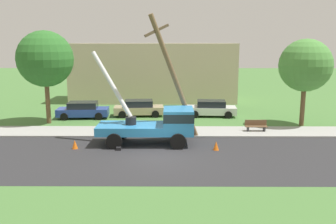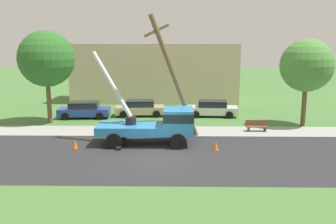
{
  "view_description": "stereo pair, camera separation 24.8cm",
  "coord_description": "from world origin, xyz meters",
  "px_view_note": "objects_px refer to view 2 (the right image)",
  "views": [
    {
      "loc": [
        0.65,
        -20.31,
        6.6
      ],
      "look_at": [
        0.49,
        3.01,
        2.08
      ],
      "focal_mm": 39.06,
      "sensor_mm": 36.0,
      "label": 1
    },
    {
      "loc": [
        0.89,
        -20.3,
        6.6
      ],
      "look_at": [
        0.49,
        3.01,
        2.08
      ],
      "focal_mm": 39.06,
      "sensor_mm": 36.0,
      "label": 2
    }
  ],
  "objects_px": {
    "leaning_utility_pole": "(174,77)",
    "parked_sedan_white": "(212,108)",
    "parked_sedan_blue": "(84,110)",
    "utility_truck": "(158,123)",
    "traffic_cone_ahead": "(216,146)",
    "parked_sedan_tan": "(140,108)",
    "roadside_tree_far": "(307,66)",
    "park_bench": "(257,126)",
    "roadside_tree_near": "(46,59)",
    "traffic_cone_behind": "(75,144)",
    "traffic_cone_curbside": "(182,136)"
  },
  "relations": [
    {
      "from": "park_bench",
      "to": "roadside_tree_far",
      "type": "xyz_separation_m",
      "value": [
        4.14,
        2.21,
        4.3
      ]
    },
    {
      "from": "traffic_cone_curbside",
      "to": "park_bench",
      "type": "height_order",
      "value": "park_bench"
    },
    {
      "from": "utility_truck",
      "to": "parked_sedan_blue",
      "type": "relative_size",
      "value": 1.5
    },
    {
      "from": "utility_truck",
      "to": "traffic_cone_behind",
      "type": "bearing_deg",
      "value": -167.34
    },
    {
      "from": "traffic_cone_curbside",
      "to": "park_bench",
      "type": "relative_size",
      "value": 0.35
    },
    {
      "from": "parked_sedan_blue",
      "to": "roadside_tree_near",
      "type": "xyz_separation_m",
      "value": [
        -2.34,
        -2.05,
        4.51
      ]
    },
    {
      "from": "traffic_cone_ahead",
      "to": "roadside_tree_far",
      "type": "height_order",
      "value": "roadside_tree_far"
    },
    {
      "from": "leaning_utility_pole",
      "to": "parked_sedan_white",
      "type": "height_order",
      "value": "leaning_utility_pole"
    },
    {
      "from": "traffic_cone_curbside",
      "to": "park_bench",
      "type": "xyz_separation_m",
      "value": [
        5.56,
        2.21,
        0.18
      ]
    },
    {
      "from": "parked_sedan_white",
      "to": "traffic_cone_curbside",
      "type": "bearing_deg",
      "value": -109.71
    },
    {
      "from": "utility_truck",
      "to": "traffic_cone_curbside",
      "type": "height_order",
      "value": "utility_truck"
    },
    {
      "from": "parked_sedan_blue",
      "to": "roadside_tree_far",
      "type": "height_order",
      "value": "roadside_tree_far"
    },
    {
      "from": "roadside_tree_near",
      "to": "parked_sedan_blue",
      "type": "bearing_deg",
      "value": 41.27
    },
    {
      "from": "utility_truck",
      "to": "parked_sedan_tan",
      "type": "relative_size",
      "value": 1.49
    },
    {
      "from": "parked_sedan_blue",
      "to": "roadside_tree_far",
      "type": "bearing_deg",
      "value": -8.67
    },
    {
      "from": "parked_sedan_tan",
      "to": "parked_sedan_white",
      "type": "bearing_deg",
      "value": -0.88
    },
    {
      "from": "leaning_utility_pole",
      "to": "traffic_cone_ahead",
      "type": "relative_size",
      "value": 14.99
    },
    {
      "from": "traffic_cone_behind",
      "to": "traffic_cone_curbside",
      "type": "height_order",
      "value": "same"
    },
    {
      "from": "leaning_utility_pole",
      "to": "parked_sedan_tan",
      "type": "distance_m",
      "value": 9.41
    },
    {
      "from": "traffic_cone_ahead",
      "to": "roadside_tree_near",
      "type": "height_order",
      "value": "roadside_tree_near"
    },
    {
      "from": "utility_truck",
      "to": "parked_sedan_white",
      "type": "relative_size",
      "value": 1.5
    },
    {
      "from": "utility_truck",
      "to": "traffic_cone_ahead",
      "type": "relative_size",
      "value": 12.07
    },
    {
      "from": "traffic_cone_ahead",
      "to": "roadside_tree_near",
      "type": "distance_m",
      "value": 15.62
    },
    {
      "from": "roadside_tree_near",
      "to": "roadside_tree_far",
      "type": "relative_size",
      "value": 1.1
    },
    {
      "from": "parked_sedan_tan",
      "to": "park_bench",
      "type": "relative_size",
      "value": 2.83
    },
    {
      "from": "traffic_cone_behind",
      "to": "parked_sedan_blue",
      "type": "bearing_deg",
      "value": 100.14
    },
    {
      "from": "utility_truck",
      "to": "parked_sedan_tan",
      "type": "height_order",
      "value": "utility_truck"
    },
    {
      "from": "leaning_utility_pole",
      "to": "park_bench",
      "type": "relative_size",
      "value": 5.25
    },
    {
      "from": "parked_sedan_tan",
      "to": "roadside_tree_far",
      "type": "bearing_deg",
      "value": -15.69
    },
    {
      "from": "parked_sedan_tan",
      "to": "roadside_tree_near",
      "type": "xyz_separation_m",
      "value": [
        -7.14,
        -3.03,
        4.51
      ]
    },
    {
      "from": "traffic_cone_curbside",
      "to": "roadside_tree_near",
      "type": "height_order",
      "value": "roadside_tree_near"
    },
    {
      "from": "traffic_cone_ahead",
      "to": "parked_sedan_white",
      "type": "bearing_deg",
      "value": 85.45
    },
    {
      "from": "parked_sedan_blue",
      "to": "utility_truck",
      "type": "bearing_deg",
      "value": -49.9
    },
    {
      "from": "traffic_cone_ahead",
      "to": "parked_sedan_white",
      "type": "xyz_separation_m",
      "value": [
        0.83,
        10.41,
        0.43
      ]
    },
    {
      "from": "parked_sedan_white",
      "to": "park_bench",
      "type": "distance_m",
      "value": 6.43
    },
    {
      "from": "traffic_cone_behind",
      "to": "roadside_tree_near",
      "type": "relative_size",
      "value": 0.07
    },
    {
      "from": "park_bench",
      "to": "roadside_tree_far",
      "type": "bearing_deg",
      "value": 28.07
    },
    {
      "from": "traffic_cone_behind",
      "to": "parked_sedan_tan",
      "type": "height_order",
      "value": "parked_sedan_tan"
    },
    {
      "from": "parked_sedan_blue",
      "to": "park_bench",
      "type": "relative_size",
      "value": 2.82
    },
    {
      "from": "park_bench",
      "to": "traffic_cone_behind",
      "type": "bearing_deg",
      "value": -160.57
    },
    {
      "from": "leaning_utility_pole",
      "to": "parked_sedan_blue",
      "type": "height_order",
      "value": "leaning_utility_pole"
    },
    {
      "from": "utility_truck",
      "to": "park_bench",
      "type": "relative_size",
      "value": 4.23
    },
    {
      "from": "parked_sedan_blue",
      "to": "parked_sedan_tan",
      "type": "distance_m",
      "value": 4.9
    },
    {
      "from": "roadside_tree_near",
      "to": "leaning_utility_pole",
      "type": "bearing_deg",
      "value": -26.62
    },
    {
      "from": "roadside_tree_near",
      "to": "utility_truck",
      "type": "bearing_deg",
      "value": -33.53
    },
    {
      "from": "parked_sedan_white",
      "to": "roadside_tree_far",
      "type": "relative_size",
      "value": 0.66
    },
    {
      "from": "utility_truck",
      "to": "traffic_cone_curbside",
      "type": "bearing_deg",
      "value": 31.79
    },
    {
      "from": "traffic_cone_ahead",
      "to": "parked_sedan_blue",
      "type": "bearing_deg",
      "value": 137.63
    },
    {
      "from": "parked_sedan_blue",
      "to": "roadside_tree_near",
      "type": "distance_m",
      "value": 5.48
    },
    {
      "from": "park_bench",
      "to": "utility_truck",
      "type": "bearing_deg",
      "value": -155.95
    }
  ]
}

